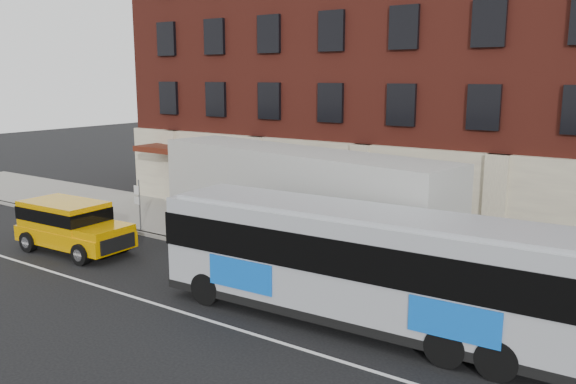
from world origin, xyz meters
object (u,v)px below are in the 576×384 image
Objects in this scene: sign_pole at (139,202)px; shipping_container at (296,207)px; city_bus at (361,262)px; yellow_suv at (70,223)px.

sign_pole is 0.19× the size of shipping_container.
shipping_container is (8.28, 0.65, 0.73)m from sign_pole.
city_bus is 6.34m from shipping_container.
shipping_container reaches higher than yellow_suv.
yellow_suv is 9.47m from shipping_container.
shipping_container is at bearing 141.02° from city_bus.
sign_pole is 13.63m from city_bus.
shipping_container is at bearing 26.51° from yellow_suv.
city_bus is 0.94× the size of shipping_container.
city_bus is at bearing 0.94° from yellow_suv.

